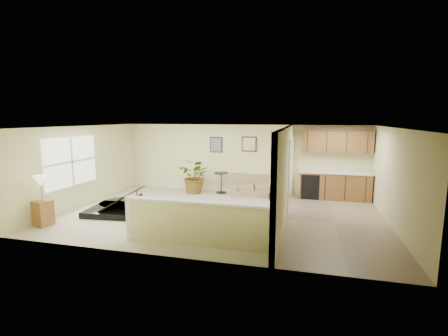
% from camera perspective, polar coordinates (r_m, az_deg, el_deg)
% --- Properties ---
extents(floor, '(9.00, 9.00, 0.00)m').
position_cam_1_polar(floor, '(9.39, -0.72, -8.19)').
color(floor, tan).
rests_on(floor, ground).
extents(back_wall, '(9.00, 0.04, 2.50)m').
position_cam_1_polar(back_wall, '(12.00, 3.02, 1.65)').
color(back_wall, beige).
rests_on(back_wall, floor).
extents(front_wall, '(9.00, 0.04, 2.50)m').
position_cam_1_polar(front_wall, '(6.32, -7.90, -4.99)').
color(front_wall, beige).
rests_on(front_wall, floor).
extents(left_wall, '(0.04, 6.00, 2.50)m').
position_cam_1_polar(left_wall, '(11.15, -23.65, 0.36)').
color(left_wall, beige).
rests_on(left_wall, floor).
extents(right_wall, '(0.04, 6.00, 2.50)m').
position_cam_1_polar(right_wall, '(9.05, 27.95, -1.74)').
color(right_wall, beige).
rests_on(right_wall, floor).
extents(ceiling, '(9.00, 6.00, 0.04)m').
position_cam_1_polar(ceiling, '(8.98, -0.75, 7.24)').
color(ceiling, white).
rests_on(ceiling, back_wall).
extents(kitchen_vinyl, '(2.70, 6.00, 0.01)m').
position_cam_1_polar(kitchen_vinyl, '(9.13, 19.00, -9.17)').
color(kitchen_vinyl, gray).
rests_on(kitchen_vinyl, floor).
extents(interior_partition, '(0.18, 5.99, 2.50)m').
position_cam_1_polar(interior_partition, '(9.07, 10.74, -1.04)').
color(interior_partition, beige).
rests_on(interior_partition, floor).
extents(pony_half_wall, '(3.42, 0.22, 1.00)m').
position_cam_1_polar(pony_half_wall, '(7.12, -5.05, -9.46)').
color(pony_half_wall, beige).
rests_on(pony_half_wall, floor).
extents(left_window, '(0.05, 2.15, 1.45)m').
position_cam_1_polar(left_window, '(10.73, -25.29, 1.03)').
color(left_window, white).
rests_on(left_window, left_wall).
extents(wall_art_left, '(0.48, 0.04, 0.58)m').
position_cam_1_polar(wall_art_left, '(12.14, -1.39, 4.11)').
color(wall_art_left, '#362213').
rests_on(wall_art_left, back_wall).
extents(wall_mirror, '(0.55, 0.04, 0.55)m').
position_cam_1_polar(wall_mirror, '(11.86, 4.44, 4.22)').
color(wall_mirror, '#362213').
rests_on(wall_mirror, back_wall).
extents(kitchen_cabinets, '(2.36, 0.65, 2.33)m').
position_cam_1_polar(kitchen_cabinets, '(11.58, 18.40, -0.96)').
color(kitchen_cabinets, '#945930').
rests_on(kitchen_cabinets, floor).
extents(piano, '(2.03, 2.10, 1.55)m').
position_cam_1_polar(piano, '(10.01, -17.91, -3.72)').
color(piano, black).
rests_on(piano, floor).
extents(piano_bench, '(0.52, 0.75, 0.45)m').
position_cam_1_polar(piano_bench, '(9.39, -11.35, -6.92)').
color(piano_bench, black).
rests_on(piano_bench, floor).
extents(loveseat, '(1.80, 1.23, 0.93)m').
position_cam_1_polar(loveseat, '(11.76, 5.35, -2.96)').
color(loveseat, tan).
rests_on(loveseat, floor).
extents(accent_table, '(0.53, 0.53, 0.76)m').
position_cam_1_polar(accent_table, '(11.90, -0.49, -2.12)').
color(accent_table, black).
rests_on(accent_table, floor).
extents(palm_plant, '(1.30, 1.18, 1.25)m').
position_cam_1_polar(palm_plant, '(11.94, -5.05, -1.50)').
color(palm_plant, black).
rests_on(palm_plant, floor).
extents(small_plant, '(0.37, 0.37, 0.53)m').
position_cam_1_polar(small_plant, '(11.08, 8.64, -4.42)').
color(small_plant, black).
rests_on(small_plant, floor).
extents(lamp_stand, '(0.46, 0.46, 1.31)m').
position_cam_1_polar(lamp_stand, '(9.54, -29.30, -5.63)').
color(lamp_stand, '#945930').
rests_on(lamp_stand, floor).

